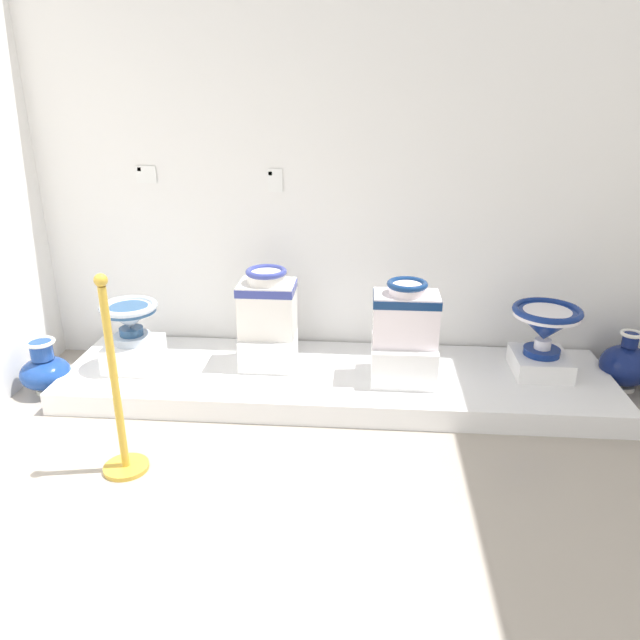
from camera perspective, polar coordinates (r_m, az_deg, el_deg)
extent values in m
cube|color=#A3998C|center=(2.64, -0.58, -23.43)|extent=(6.10, 5.82, 0.02)
cube|color=white|center=(4.02, 2.18, 17.43)|extent=(4.30, 0.06, 3.16)
cube|color=white|center=(3.92, 1.54, -5.70)|extent=(3.46, 0.93, 0.14)
cube|color=white|center=(4.10, -17.08, -3.08)|extent=(0.32, 0.35, 0.17)
cylinder|color=#B1C0D1|center=(4.06, -17.25, -1.66)|extent=(0.24, 0.24, 0.05)
cylinder|color=#2A4F7B|center=(4.04, -17.32, -1.01)|extent=(0.15, 0.15, 0.05)
cone|color=#B1C0D1|center=(4.01, -17.47, 0.26)|extent=(0.35, 0.35, 0.14)
cylinder|color=#2A4F7B|center=(3.99, -17.55, 0.95)|extent=(0.34, 0.34, 0.03)
torus|color=#B1C0D1|center=(3.98, -17.58, 1.22)|extent=(0.36, 0.36, 0.04)
cylinder|color=#2A4F7B|center=(3.98, -17.58, 1.15)|extent=(0.24, 0.24, 0.01)
cube|color=white|center=(3.97, -4.84, -2.69)|extent=(0.34, 0.36, 0.21)
cube|color=white|center=(3.87, -4.96, 1.06)|extent=(0.35, 0.28, 0.35)
cube|color=#343F90|center=(3.82, -5.03, 3.01)|extent=(0.36, 0.29, 0.05)
cylinder|color=white|center=(3.80, -5.06, 4.03)|extent=(0.23, 0.23, 0.07)
torus|color=#343F90|center=(3.79, -5.08, 4.54)|extent=(0.26, 0.26, 0.04)
cube|color=white|center=(3.79, 7.83, -3.76)|extent=(0.39, 0.38, 0.24)
cube|color=white|center=(3.68, 8.04, 0.13)|extent=(0.39, 0.24, 0.31)
cube|color=navy|center=(3.64, 8.14, 1.93)|extent=(0.40, 0.25, 0.05)
cylinder|color=white|center=(3.62, 8.19, 2.90)|extent=(0.22, 0.22, 0.06)
torus|color=navy|center=(3.61, 8.22, 3.35)|extent=(0.24, 0.24, 0.04)
cube|color=white|center=(4.09, 19.98, -3.85)|extent=(0.34, 0.37, 0.12)
cylinder|color=navy|center=(4.06, 20.12, -2.79)|extent=(0.23, 0.23, 0.04)
cylinder|color=white|center=(4.04, 20.22, -2.11)|extent=(0.10, 0.10, 0.06)
cone|color=navy|center=(3.99, 20.44, -0.45)|extent=(0.41, 0.41, 0.19)
cylinder|color=white|center=(3.97, 20.58, 0.56)|extent=(0.41, 0.41, 0.03)
torus|color=navy|center=(3.96, 20.62, 0.83)|extent=(0.42, 0.42, 0.04)
cylinder|color=white|center=(3.96, 20.61, 0.77)|extent=(0.29, 0.29, 0.01)
cube|color=white|center=(4.27, -16.04, 13.02)|extent=(0.14, 0.01, 0.11)
cube|color=slate|center=(4.28, -16.65, 13.43)|extent=(0.02, 0.01, 0.02)
cube|color=white|center=(4.06, -4.24, 12.96)|extent=(0.10, 0.01, 0.15)
cube|color=#5B9E4C|center=(4.06, -4.70, 13.58)|extent=(0.02, 0.01, 0.02)
cylinder|color=white|center=(4.31, -24.18, -5.96)|extent=(0.15, 0.15, 0.03)
ellipsoid|color=navy|center=(4.26, -24.41, -4.57)|extent=(0.31, 0.31, 0.20)
cylinder|color=navy|center=(4.20, -24.73, -2.63)|extent=(0.14, 0.14, 0.11)
torus|color=white|center=(4.18, -24.85, -1.91)|extent=(0.18, 0.18, 0.02)
cylinder|color=white|center=(4.43, 26.47, -5.60)|extent=(0.17, 0.17, 0.03)
ellipsoid|color=navy|center=(4.37, 26.78, -3.85)|extent=(0.32, 0.32, 0.27)
cylinder|color=navy|center=(4.30, 27.17, -1.70)|extent=(0.10, 0.10, 0.09)
torus|color=white|center=(4.29, 27.27, -1.16)|extent=(0.14, 0.14, 0.02)
cylinder|color=gold|center=(3.36, -17.76, -13.04)|extent=(0.23, 0.23, 0.02)
cylinder|color=gold|center=(3.12, -18.77, -5.46)|extent=(0.04, 0.04, 0.97)
sphere|color=gold|center=(2.93, -19.94, 3.54)|extent=(0.06, 0.06, 0.06)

